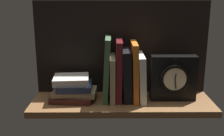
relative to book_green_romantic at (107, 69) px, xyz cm
name	(u,v)px	position (x,y,z in cm)	size (l,w,h in cm)	color
ground_plane	(122,103)	(6.25, -2.23, -13.98)	(73.07, 23.47, 2.50)	brown
back_panel	(121,48)	(6.25, 8.91, 7.02)	(73.07, 1.20, 39.51)	black
book_green_romantic	(107,69)	(0.00, 0.00, 0.00)	(2.12, 14.52, 25.46)	#476B44
book_tan_shortstories	(113,78)	(2.40, 0.00, -3.83)	(2.08, 15.78, 17.79)	tan
book_maroon_dawkins	(119,70)	(4.93, 0.00, -0.58)	(2.38, 13.77, 24.31)	maroon
book_black_skeptic	(127,75)	(8.18, 0.00, -2.48)	(3.51, 14.11, 20.50)	black
book_orange_pandolfini	(135,71)	(11.32, 0.00, -0.98)	(2.18, 15.53, 23.50)	orange
book_white_catcher	(141,77)	(13.98, 0.00, -3.41)	(2.54, 16.62, 18.64)	silver
framed_clock	(173,78)	(26.90, -0.84, -3.53)	(18.29, 7.15, 18.29)	black
book_stack_side	(73,89)	(-13.54, -1.23, -8.03)	(18.68, 14.33, 9.90)	#471E19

